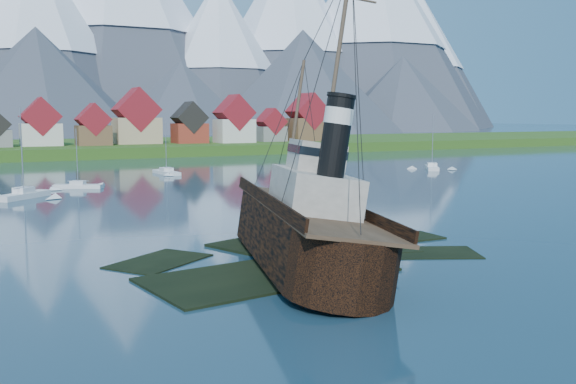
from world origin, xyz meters
name	(u,v)px	position (x,y,z in m)	size (l,w,h in m)	color
ground	(293,265)	(0.00, 0.00, 0.00)	(1400.00, 1400.00, 0.00)	#193547
shoal	(300,262)	(1.78, 2.15, -0.35)	(31.71, 21.24, 1.14)	black
shore_bank	(43,153)	(0.00, 170.00, 0.00)	(600.00, 80.00, 3.20)	#244212
seawall	(60,161)	(0.00, 132.00, 0.00)	(600.00, 2.50, 2.00)	#3F3D38
tugboat_wreck	(290,224)	(0.39, 1.26, 3.02)	(7.04, 30.32, 24.03)	black
sailboat_c	(78,187)	(-6.21, 63.36, 0.22)	(7.77, 5.33, 10.00)	silver
sailboat_d	(432,168)	(68.27, 66.00, 0.28)	(6.96, 8.76, 12.36)	silver
sailboat_e	(166,173)	(13.69, 81.41, 0.24)	(3.27, 9.55, 10.86)	silver
sailboat_f	(24,196)	(-15.12, 53.47, 0.32)	(7.85, 7.71, 13.34)	silver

